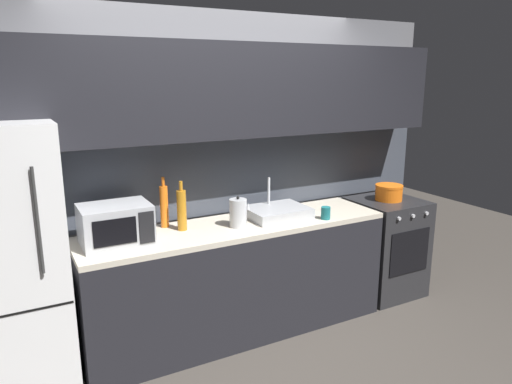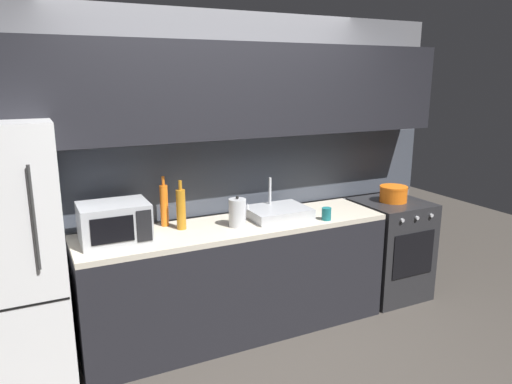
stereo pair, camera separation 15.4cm
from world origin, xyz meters
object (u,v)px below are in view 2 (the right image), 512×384
(kettle, at_px, (238,213))
(microwave, at_px, (114,222))
(wine_bottle_orange, at_px, (164,205))
(oven_range, at_px, (389,248))
(wine_bottle_amber, at_px, (181,209))
(refrigerator, at_px, (5,261))
(cooking_pot, at_px, (393,194))
(mug_teal, at_px, (326,214))

(kettle, bearing_deg, microwave, 175.75)
(kettle, relative_size, wine_bottle_orange, 0.62)
(oven_range, bearing_deg, wine_bottle_amber, 177.75)
(refrigerator, bearing_deg, oven_range, -0.02)
(microwave, relative_size, wine_bottle_orange, 1.20)
(wine_bottle_orange, bearing_deg, oven_range, -5.82)
(kettle, height_order, wine_bottle_amber, wine_bottle_amber)
(microwave, relative_size, wine_bottle_amber, 1.25)
(refrigerator, distance_m, oven_range, 3.16)
(kettle, bearing_deg, refrigerator, 178.26)
(refrigerator, relative_size, cooking_pot, 7.09)
(mug_teal, bearing_deg, wine_bottle_orange, 160.67)
(microwave, height_order, wine_bottle_amber, wine_bottle_amber)
(kettle, distance_m, wine_bottle_orange, 0.56)
(oven_range, bearing_deg, wine_bottle_orange, 174.18)
(wine_bottle_orange, bearing_deg, wine_bottle_amber, -55.81)
(oven_range, distance_m, wine_bottle_orange, 2.15)
(refrigerator, xyz_separation_m, cooking_pot, (3.13, 0.00, 0.09))
(wine_bottle_amber, bearing_deg, wine_bottle_orange, 124.19)
(oven_range, relative_size, wine_bottle_amber, 2.44)
(refrigerator, height_order, kettle, refrigerator)
(refrigerator, bearing_deg, kettle, -1.74)
(wine_bottle_orange, bearing_deg, kettle, -27.53)
(microwave, bearing_deg, oven_range, -0.46)
(microwave, xyz_separation_m, kettle, (0.89, -0.07, -0.03))
(wine_bottle_amber, xyz_separation_m, cooking_pot, (1.96, -0.08, -0.08))
(kettle, distance_m, mug_teal, 0.72)
(microwave, xyz_separation_m, cooking_pot, (2.45, -0.02, -0.06))
(refrigerator, bearing_deg, mug_teal, -5.25)
(oven_range, height_order, mug_teal, mug_teal)
(oven_range, height_order, kettle, kettle)
(oven_range, distance_m, kettle, 1.66)
(cooking_pot, bearing_deg, kettle, -178.24)
(microwave, bearing_deg, wine_bottle_orange, 25.18)
(oven_range, relative_size, kettle, 3.80)
(refrigerator, bearing_deg, wine_bottle_amber, 3.70)
(microwave, bearing_deg, wine_bottle_amber, 6.64)
(oven_range, xyz_separation_m, mug_teal, (-0.86, -0.21, 0.50))
(refrigerator, height_order, wine_bottle_orange, refrigerator)
(refrigerator, xyz_separation_m, kettle, (1.57, -0.05, 0.13))
(microwave, height_order, cooking_pot, microwave)
(microwave, xyz_separation_m, wine_bottle_orange, (0.40, 0.19, 0.03))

